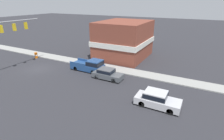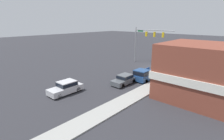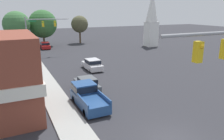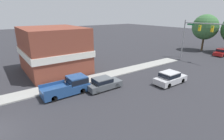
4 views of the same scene
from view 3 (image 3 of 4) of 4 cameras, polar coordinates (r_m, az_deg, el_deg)
The scene contains 10 objects.
ground_plane at distance 16.13m, azimuth 15.22°, elevation -17.05°, with size 200.00×200.00×0.00m, color #2D2D33.
far_signal_assembly at distance 43.80m, azimuth -18.30°, elevation 10.48°, with size 8.04×0.49×7.43m.
car_lead at distance 24.12m, azimuth -6.56°, elevation -3.52°, with size 1.81×4.24×1.46m.
car_oncoming at distance 32.35m, azimuth -5.15°, elevation 1.52°, with size 1.91×4.53×1.62m.
car_distant at distance 52.87m, azimuth -17.13°, elevation 6.21°, with size 1.85×4.89×1.52m.
pickup_truck_parked at distance 20.38m, azimuth -6.48°, elevation -6.64°, with size 2.09×5.20×1.87m.
church_steeple at distance 54.32m, azimuth 10.33°, elevation 13.32°, with size 2.90×2.90×13.15m.
backdrop_tree_left_far at distance 53.68m, azimuth -23.70°, elevation 10.84°, with size 5.82×5.82×8.45m.
backdrop_tree_left_mid at distance 56.63m, azimuth -17.64°, elevation 11.39°, with size 6.74×6.74×8.74m.
backdrop_tree_center at distance 59.61m, azimuth -8.46°, elevation 11.73°, with size 4.45×4.45×7.25m.
Camera 3 is at (-9.33, -10.07, 8.47)m, focal length 35.00 mm.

